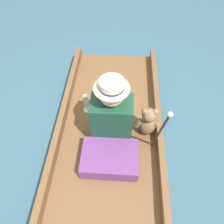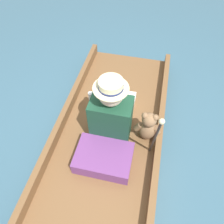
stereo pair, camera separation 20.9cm
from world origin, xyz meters
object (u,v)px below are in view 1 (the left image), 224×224
(seated_person, at_px, (112,113))
(wine_glass, at_px, (86,102))
(walking_cane, at_px, (161,129))
(teddy_bear, at_px, (148,122))

(seated_person, xyz_separation_m, wine_glass, (-0.31, 0.26, -0.15))
(seated_person, relative_size, walking_cane, 0.96)
(teddy_bear, height_order, walking_cane, walking_cane)
(seated_person, bearing_deg, walking_cane, -25.42)
(seated_person, height_order, teddy_bear, seated_person)
(seated_person, xyz_separation_m, teddy_bear, (0.36, -0.02, -0.11))
(seated_person, bearing_deg, teddy_bear, 7.16)
(teddy_bear, xyz_separation_m, walking_cane, (0.06, -0.28, 0.30))
(seated_person, relative_size, wine_glass, 3.30)
(teddy_bear, bearing_deg, seated_person, 177.48)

